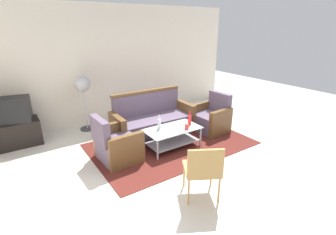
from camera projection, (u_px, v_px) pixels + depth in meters
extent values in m
plane|color=beige|center=(198.00, 161.00, 4.56)|extent=(14.00, 14.00, 0.00)
cube|color=silver|center=(123.00, 63.00, 6.44)|extent=(6.52, 0.12, 2.80)
cube|color=#511E19|center=(171.00, 144.00, 5.19)|extent=(3.17, 2.04, 0.01)
cube|color=#5B4C60|center=(154.00, 126.00, 5.53)|extent=(1.62, 0.74, 0.42)
cube|color=#5B4C60|center=(147.00, 103.00, 5.62)|extent=(1.60, 0.18, 0.48)
cube|color=brown|center=(185.00, 115.00, 5.92)|extent=(0.14, 0.70, 0.62)
cube|color=brown|center=(118.00, 130.00, 5.07)|extent=(0.14, 0.70, 0.62)
cube|color=brown|center=(146.00, 91.00, 5.53)|extent=(1.64, 0.14, 0.06)
cube|color=#5B4C60|center=(119.00, 148.00, 4.56)|extent=(0.68, 0.63, 0.40)
cube|color=#5B4C60|center=(100.00, 131.00, 4.24)|extent=(0.14, 0.60, 0.45)
cube|color=brown|center=(111.00, 138.00, 4.78)|extent=(0.66, 0.13, 0.58)
cube|color=brown|center=(127.00, 151.00, 4.28)|extent=(0.66, 0.13, 0.58)
cube|color=#5B4C60|center=(209.00, 122.00, 5.79)|extent=(0.70, 0.64, 0.40)
cube|color=#5B4C60|center=(220.00, 102.00, 5.82)|extent=(0.16, 0.61, 0.45)
cube|color=brown|center=(221.00, 123.00, 5.51)|extent=(0.67, 0.14, 0.58)
cube|color=brown|center=(200.00, 115.00, 6.00)|extent=(0.67, 0.14, 0.58)
cube|color=silver|center=(172.00, 129.00, 4.92)|extent=(1.10, 0.60, 0.02)
cube|color=#9E9EA5|center=(172.00, 141.00, 5.02)|extent=(1.00, 0.52, 0.02)
cylinder|color=#9E9EA5|center=(144.00, 139.00, 4.92)|extent=(0.04, 0.04, 0.40)
cylinder|color=#9E9EA5|center=(185.00, 128.00, 5.46)|extent=(0.04, 0.04, 0.40)
cylinder|color=#9E9EA5|center=(158.00, 150.00, 4.52)|extent=(0.04, 0.04, 0.40)
cylinder|color=#9E9EA5|center=(201.00, 136.00, 5.06)|extent=(0.04, 0.04, 0.40)
cylinder|color=silver|center=(159.00, 124.00, 4.87)|extent=(0.07, 0.07, 0.20)
cylinder|color=silver|center=(159.00, 117.00, 4.82)|extent=(0.03, 0.03, 0.09)
cylinder|color=red|center=(190.00, 120.00, 5.06)|extent=(0.07, 0.07, 0.21)
cylinder|color=red|center=(190.00, 113.00, 5.01)|extent=(0.02, 0.02, 0.09)
cylinder|color=red|center=(187.00, 127.00, 4.88)|extent=(0.08, 0.08, 0.10)
cube|color=black|center=(19.00, 133.00, 5.08)|extent=(0.80, 0.50, 0.52)
cube|color=black|center=(13.00, 110.00, 4.91)|extent=(0.67, 0.54, 0.48)
cube|color=black|center=(15.00, 106.00, 5.10)|extent=(0.50, 0.10, 0.36)
cylinder|color=#2D2D33|center=(88.00, 128.00, 5.94)|extent=(0.32, 0.32, 0.03)
cylinder|color=#B2B2B7|center=(85.00, 109.00, 5.76)|extent=(0.03, 0.03, 0.95)
sphere|color=#B2B2B7|center=(82.00, 84.00, 5.56)|extent=(0.36, 0.36, 0.36)
cube|color=#AD844C|center=(201.00, 169.00, 3.53)|extent=(0.65, 0.65, 0.04)
cube|color=#AD844C|center=(206.00, 163.00, 3.25)|extent=(0.44, 0.27, 0.40)
cylinder|color=#AD844C|center=(184.00, 174.00, 3.78)|extent=(0.03, 0.03, 0.42)
cylinder|color=#AD844C|center=(211.00, 173.00, 3.82)|extent=(0.03, 0.03, 0.42)
cylinder|color=#AD844C|center=(189.00, 191.00, 3.39)|extent=(0.03, 0.03, 0.42)
cylinder|color=#AD844C|center=(219.00, 190.00, 3.42)|extent=(0.03, 0.03, 0.42)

